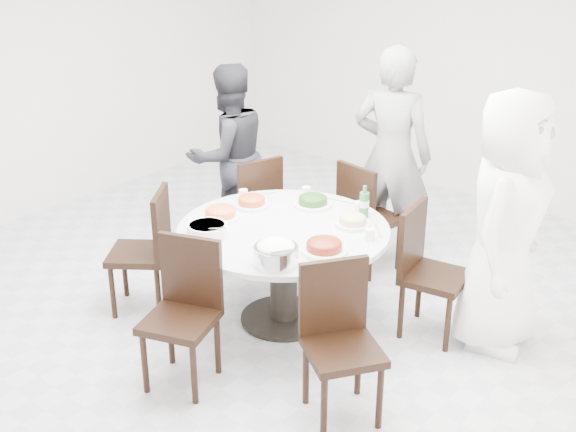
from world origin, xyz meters
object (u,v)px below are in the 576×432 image
Objects in this scene: chair_n at (371,216)px; chair_sw at (138,251)px; chair_ne at (436,274)px; chair_se at (343,347)px; soup_bowl at (207,230)px; diner_middle at (392,156)px; beverage_bottle at (364,201)px; rice_bowl at (276,256)px; diner_left at (229,156)px; dining_table at (284,275)px; diner_right at (505,223)px; chair_s at (179,318)px; chair_nw at (249,208)px.

chair_n and chair_sw have the same top height.
chair_ne is 1.16m from chair_se.
chair_n is 1.63m from soup_bowl.
diner_middle reaches higher than chair_se.
beverage_bottle is (1.28, 1.07, 0.39)m from chair_sw.
chair_n is at bearing 101.65° from rice_bowl.
chair_sw is at bearing 111.07° from chair_ne.
diner_left is (-2.22, 0.24, 0.34)m from chair_ne.
diner_right is (1.30, 0.74, 0.53)m from dining_table.
dining_table is at bearing 111.60° from diner_right.
chair_s is at bearing -61.12° from soup_bowl.
diner_middle is 7.73× the size of beverage_bottle.
chair_se is 1.34m from soup_bowl.
diner_right is at bearing 137.05° from diner_middle.
chair_nw is at bearing 40.31° from chair_n.
diner_right is 1.11× the size of diner_left.
diner_right is (1.30, 1.74, 0.43)m from chair_s.
rice_bowl is at bearing -2.61° from soup_bowl.
chair_s is 3.44× the size of soup_bowl.
chair_n is 2.12m from chair_s.
chair_se is 2.68m from diner_left.
beverage_bottle reaches higher than chair_ne.
chair_nw is (-0.90, 0.61, 0.10)m from dining_table.
diner_right is at bearing 82.91° from chair_sw.
chair_nw is 3.33× the size of rice_bowl.
chair_sw is at bearing 121.94° from chair_se.
soup_bowl is at bearing 177.39° from rice_bowl.
rice_bowl is at bearing 64.36° from chair_nw.
chair_n and chair_nw have the same top height.
chair_nw is 0.53× the size of diner_right.
dining_table is 1.09m from chair_nw.
diner_middle is at bearing 54.71° from diner_right.
diner_middle is at bearing 90.33° from dining_table.
chair_nw is 2.24m from chair_se.
soup_bowl is (-0.30, -1.86, -0.13)m from diner_middle.
chair_n is 0.78m from beverage_bottle.
diner_left is (-0.39, 0.17, 0.34)m from chair_nw.
rice_bowl is 1.00m from beverage_bottle.
diner_left reaches higher than beverage_bottle.
chair_ne and chair_n have the same top height.
chair_n is at bearing 48.95° from chair_ne.
diner_right reaches higher than chair_sw.
dining_table is 5.43× the size of soup_bowl.
chair_sw is 3.98× the size of beverage_bottle.
soup_bowl reaches higher than dining_table.
dining_table is at bearing 111.08° from chair_ne.
soup_bowl is (-0.31, 0.56, 0.32)m from chair_s.
beverage_bottle is (0.63, 0.97, 0.08)m from soup_bowl.
chair_s is at bearing 44.70° from chair_nw.
soup_bowl is at bearing 89.43° from chair_n.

